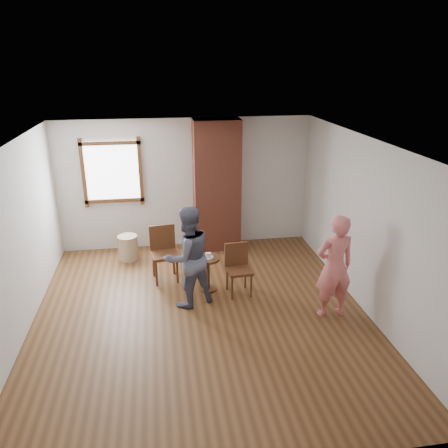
{
  "coord_description": "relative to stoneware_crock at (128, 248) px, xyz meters",
  "views": [
    {
      "loc": [
        -0.55,
        -5.7,
        3.67
      ],
      "look_at": [
        0.47,
        0.8,
        1.15
      ],
      "focal_mm": 35.0,
      "sensor_mm": 36.0,
      "label": 1
    }
  ],
  "objects": [
    {
      "name": "ground",
      "position": [
        1.18,
        -2.18,
        -0.24
      ],
      "size": [
        5.5,
        5.5,
        0.0
      ],
      "primitive_type": "plane",
      "color": "brown",
      "rests_on": "ground"
    },
    {
      "name": "room_shell",
      "position": [
        1.12,
        -1.58,
        1.57
      ],
      "size": [
        5.04,
        5.52,
        2.62
      ],
      "color": "silver",
      "rests_on": "ground"
    },
    {
      "name": "brick_chimney",
      "position": [
        1.78,
        0.32,
        1.06
      ],
      "size": [
        0.9,
        0.5,
        2.6
      ],
      "primitive_type": "cube",
      "color": "#A3503A",
      "rests_on": "ground"
    },
    {
      "name": "stoneware_crock",
      "position": [
        0.0,
        0.0,
        0.0
      ],
      "size": [
        0.45,
        0.45,
        0.48
      ],
      "primitive_type": "cylinder",
      "rotation": [
        0.0,
        0.0,
        -0.22
      ],
      "color": "tan",
      "rests_on": "ground"
    },
    {
      "name": "dark_pot",
      "position": [
        0.06,
        0.22,
        -0.17
      ],
      "size": [
        0.18,
        0.18,
        0.14
      ],
      "primitive_type": "cylinder",
      "rotation": [
        0.0,
        0.0,
        0.41
      ],
      "color": "black",
      "rests_on": "ground"
    },
    {
      "name": "dining_chair_left",
      "position": [
        0.67,
        -0.88,
        0.29
      ],
      "size": [
        0.5,
        0.5,
        0.96
      ],
      "rotation": [
        0.0,
        0.0,
        0.12
      ],
      "color": "brown",
      "rests_on": "ground"
    },
    {
      "name": "dining_chair_right",
      "position": [
        1.86,
        -1.57,
        0.23
      ],
      "size": [
        0.43,
        0.43,
        0.84
      ],
      "rotation": [
        0.0,
        0.0,
        0.1
      ],
      "color": "brown",
      "rests_on": "ground"
    },
    {
      "name": "side_table",
      "position": [
        1.38,
        -1.44,
        0.16
      ],
      "size": [
        0.4,
        0.4,
        0.6
      ],
      "color": "brown",
      "rests_on": "ground"
    },
    {
      "name": "cake_plate",
      "position": [
        1.38,
        -1.44,
        0.36
      ],
      "size": [
        0.18,
        0.18,
        0.01
      ],
      "primitive_type": "cylinder",
      "color": "white",
      "rests_on": "side_table"
    },
    {
      "name": "cake_slice",
      "position": [
        1.39,
        -1.44,
        0.4
      ],
      "size": [
        0.08,
        0.07,
        0.06
      ],
      "primitive_type": "cube",
      "color": "white",
      "rests_on": "cake_plate"
    },
    {
      "name": "man",
      "position": [
        1.02,
        -1.82,
        0.57
      ],
      "size": [
        0.97,
        0.89,
        1.62
      ],
      "primitive_type": "imported",
      "rotation": [
        0.0,
        0.0,
        3.57
      ],
      "color": "#151C3C",
      "rests_on": "ground"
    },
    {
      "name": "person_pink",
      "position": [
        3.12,
        -2.47,
        0.56
      ],
      "size": [
        0.62,
        0.44,
        1.61
      ],
      "primitive_type": "imported",
      "rotation": [
        0.0,
        0.0,
        3.23
      ],
      "color": "#EC7776",
      "rests_on": "ground"
    }
  ]
}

